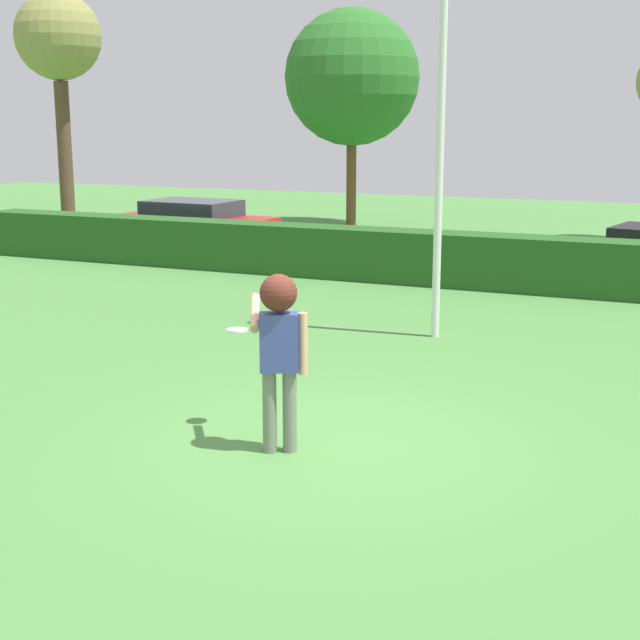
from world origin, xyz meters
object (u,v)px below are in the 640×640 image
birch_tree (352,78)px  lamppost (441,102)px  person (279,337)px  willow_tree (58,42)px  parked_car_red (192,223)px  frisbee (237,330)px

birch_tree → lamppost: bearing=-63.2°
lamppost → birch_tree: size_ratio=0.98×
birch_tree → person: bearing=-70.3°
lamppost → willow_tree: bearing=148.2°
parked_car_red → willow_tree: 7.31m
willow_tree → birch_tree: willow_tree is taller
lamppost → willow_tree: size_ratio=0.94×
frisbee → lamppost: lamppost is taller
lamppost → parked_car_red: lamppost is taller
person → parked_car_red: 14.73m
frisbee → lamppost: bearing=81.5°
person → willow_tree: willow_tree is taller
birch_tree → frisbee: bearing=-71.9°
frisbee → birch_tree: bearing=108.1°
person → lamppost: lamppost is taller
person → lamppost: size_ratio=0.28×
lamppost → willow_tree: 16.23m
frisbee → lamppost: 5.52m
frisbee → birch_tree: birch_tree is taller
birch_tree → willow_tree: bearing=-146.4°
lamppost → person: bearing=-89.9°
parked_car_red → willow_tree: (-5.33, 1.81, 4.67)m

